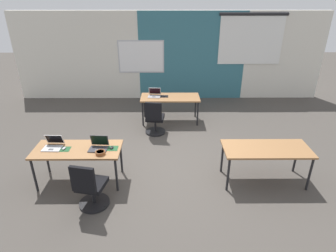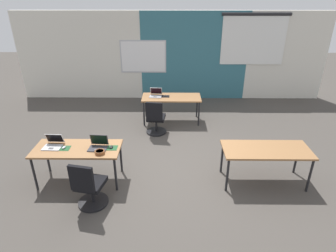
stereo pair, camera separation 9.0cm
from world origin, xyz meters
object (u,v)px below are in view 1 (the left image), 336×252
desk_near_left (78,152)px  mouse_near_left_end (64,148)px  chair_near_left_inner (90,189)px  mouse_far_left (164,96)px  desk_far_center (170,99)px  chair_far_left (155,120)px  snack_bowl (100,152)px  laptop_near_left_inner (99,146)px  mouse_near_left_inner (112,147)px  laptop_near_left_end (53,145)px  desk_near_right (266,151)px  laptop_far_left (154,95)px

desk_near_left → mouse_near_left_end: 0.25m
chair_near_left_inner → mouse_far_left: bearing=-96.9°
mouse_far_left → chair_near_left_inner: size_ratio=0.11×
mouse_near_left_end → chair_near_left_inner: (0.61, -0.72, -0.36)m
desk_far_center → mouse_near_left_end: mouse_near_left_end is taller
desk_near_left → chair_far_left: chair_far_left is taller
desk_far_center → chair_near_left_inner: size_ratio=1.74×
snack_bowl → laptop_near_left_inner: bearing=109.5°
mouse_near_left_inner → chair_near_left_inner: bearing=-109.5°
chair_far_left → snack_bowl: size_ratio=5.18×
laptop_near_left_end → snack_bowl: size_ratio=1.93×
mouse_far_left → laptop_near_left_end: bearing=-126.3°
desk_near_right → laptop_near_left_inner: laptop_near_left_inner is taller
laptop_far_left → chair_far_left: laptop_far_left is taller
desk_near_right → chair_near_left_inner: bearing=-166.8°
laptop_far_left → mouse_near_left_inner: bearing=-98.9°
desk_near_right → snack_bowl: (-3.03, -0.20, 0.10)m
desk_far_center → mouse_near_left_end: bearing=-125.1°
chair_near_left_inner → snack_bowl: 0.66m
desk_near_right → chair_near_left_inner: size_ratio=1.74×
desk_far_center → chair_near_left_inner: 3.80m
laptop_near_left_end → chair_near_left_inner: bearing=-41.2°
desk_near_left → desk_far_center: 3.30m
chair_far_left → chair_near_left_inner: same height
mouse_near_left_inner → chair_near_left_inner: (-0.26, -0.74, -0.36)m
desk_near_left → chair_far_left: (1.35, 2.01, -0.28)m
chair_near_left_inner → snack_bowl: chair_near_left_inner is taller
chair_far_left → laptop_near_left_inner: 2.25m
mouse_far_left → chair_far_left: bearing=-105.8°
desk_far_center → desk_near_left: bearing=-122.0°
mouse_far_left → mouse_near_left_inner: same height
chair_near_left_inner → desk_near_left: bearing=-51.0°
chair_near_left_inner → snack_bowl: size_ratio=5.18×
laptop_far_left → snack_bowl: laptop_far_left is taller
chair_far_left → chair_near_left_inner: bearing=76.8°
laptop_far_left → mouse_near_left_end: size_ratio=3.25×
mouse_near_left_end → chair_near_left_inner: bearing=-49.6°
desk_near_right → chair_far_left: chair_far_left is taller
mouse_far_left → mouse_near_left_end: same height
desk_near_left → laptop_near_left_end: size_ratio=4.68×
laptop_near_left_inner → desk_far_center: bearing=68.1°
mouse_near_left_end → snack_bowl: size_ratio=0.61×
laptop_near_left_inner → mouse_near_left_inner: (0.24, -0.00, -0.03)m
laptop_near_left_inner → laptop_near_left_end: bearing=-179.1°
desk_near_right → desk_near_left: bearing=180.0°
desk_near_left → snack_bowl: (0.47, -0.20, 0.10)m
laptop_near_left_inner → desk_near_right: bearing=3.8°
laptop_far_left → mouse_near_left_inner: 2.93m
laptop_far_left → snack_bowl: 3.16m
laptop_near_left_inner → snack_bowl: (0.07, -0.20, -0.01)m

